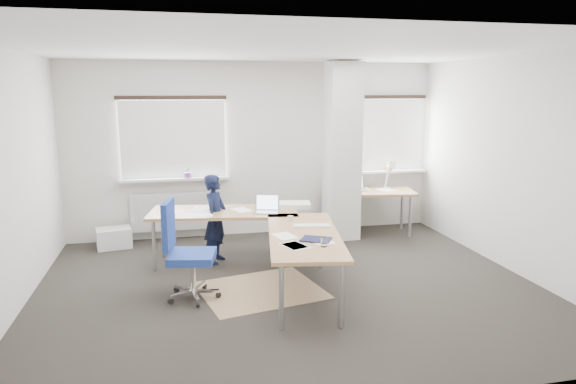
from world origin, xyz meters
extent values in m
plane|color=black|center=(0.00, 0.00, 0.00)|extent=(6.00, 6.00, 0.00)
cube|color=silver|center=(0.00, 2.50, 1.40)|extent=(6.00, 0.04, 2.80)
cube|color=silver|center=(0.00, -2.50, 1.40)|extent=(6.00, 0.04, 2.80)
cube|color=silver|center=(-3.00, 0.00, 1.40)|extent=(0.04, 5.00, 2.80)
cube|color=silver|center=(3.00, 0.00, 1.40)|extent=(0.04, 5.00, 2.80)
cube|color=white|center=(0.00, 0.00, 2.80)|extent=(6.00, 5.00, 0.04)
cube|color=silver|center=(1.30, 1.95, 1.39)|extent=(0.50, 0.50, 2.78)
cube|color=white|center=(-1.30, 2.47, 1.60)|extent=(1.60, 0.04, 1.20)
cube|color=white|center=(-1.30, 2.43, 1.60)|extent=(1.60, 0.02, 1.20)
cube|color=white|center=(-1.30, 2.40, 0.98)|extent=(1.70, 0.20, 0.04)
cube|color=white|center=(2.30, 2.47, 1.60)|extent=(1.20, 0.04, 1.20)
cube|color=white|center=(2.30, 2.43, 1.60)|extent=(1.20, 0.02, 1.20)
cube|color=white|center=(2.30, 2.40, 0.98)|extent=(1.30, 0.20, 0.04)
cube|color=white|center=(-1.30, 2.42, 0.45)|extent=(1.40, 0.10, 0.60)
cylinder|color=#763B82|center=(-1.10, 2.38, 1.04)|extent=(0.12, 0.12, 0.08)
imported|color=#34712D|center=(-1.10, 2.38, 1.08)|extent=(0.09, 0.06, 0.17)
cylinder|color=#B97247|center=(2.30, 2.38, 1.04)|extent=(0.12, 0.12, 0.08)
imported|color=#34712D|center=(2.30, 2.38, 1.08)|extent=(0.09, 0.07, 0.17)
cube|color=#9C7B55|center=(-0.36, -0.03, 0.00)|extent=(1.59, 1.43, 0.01)
cube|color=white|center=(-2.24, 2.15, 0.15)|extent=(0.56, 0.43, 0.30)
cube|color=olive|center=(-0.67, 1.12, 0.71)|extent=(2.10, 1.12, 0.04)
cube|color=olive|center=(0.12, -0.23, 0.71)|extent=(1.12, 2.10, 0.04)
cylinder|color=#959499|center=(-1.60, 0.97, 0.34)|extent=(0.05, 0.05, 0.69)
cylinder|color=#959499|center=(-1.51, 1.56, 0.34)|extent=(0.05, 0.05, 0.69)
cylinder|color=#959499|center=(0.27, 1.27, 0.34)|extent=(0.05, 0.05, 0.69)
cylinder|color=#959499|center=(-0.32, -1.07, 0.34)|extent=(0.05, 0.05, 0.69)
cylinder|color=#959499|center=(0.27, -1.17, 0.34)|extent=(0.05, 0.05, 0.69)
cylinder|color=#959499|center=(0.56, 0.61, 0.34)|extent=(0.05, 0.05, 0.69)
cube|color=#B7B7BC|center=(-0.12, 0.88, 0.74)|extent=(0.38, 0.32, 0.01)
cube|color=#B7B7BC|center=(-0.08, 0.99, 0.85)|extent=(0.33, 0.14, 0.22)
cube|color=silver|center=(-0.08, 0.99, 0.85)|extent=(0.29, 0.12, 0.19)
cube|color=white|center=(0.29, 0.06, 0.74)|extent=(0.46, 0.22, 0.02)
cube|color=black|center=(0.19, -0.51, 0.74)|extent=(0.40, 0.37, 0.01)
cube|color=white|center=(0.32, 1.10, 0.77)|extent=(0.50, 0.40, 0.07)
imported|color=white|center=(0.10, 0.38, 0.76)|extent=(0.09, 0.09, 0.07)
cylinder|color=silver|center=(0.20, -0.76, 0.78)|extent=(0.07, 0.07, 0.10)
cube|color=olive|center=(1.84, 2.04, 0.71)|extent=(1.50, 0.93, 0.04)
cylinder|color=#959499|center=(1.21, 1.90, 0.34)|extent=(0.05, 0.05, 0.69)
cylinder|color=#959499|center=(2.39, 1.69, 0.34)|extent=(0.05, 0.05, 0.69)
cylinder|color=#959499|center=(1.30, 2.39, 0.34)|extent=(0.05, 0.05, 0.69)
cylinder|color=#959499|center=(2.48, 2.18, 0.34)|extent=(0.05, 0.05, 0.69)
cube|color=#B7B7BC|center=(1.61, 2.07, 0.74)|extent=(0.35, 0.26, 0.01)
cube|color=#B7B7BC|center=(1.60, 2.18, 0.85)|extent=(0.33, 0.07, 0.22)
cube|color=silver|center=(1.60, 2.18, 0.85)|extent=(0.29, 0.05, 0.19)
cylinder|color=white|center=(2.17, 2.16, 0.74)|extent=(0.10, 0.10, 0.02)
cylinder|color=white|center=(2.17, 2.16, 0.93)|extent=(0.02, 0.16, 0.38)
cylinder|color=white|center=(2.17, 2.04, 1.15)|extent=(0.02, 0.29, 0.13)
cone|color=white|center=(2.17, 1.90, 1.13)|extent=(0.14, 0.16, 0.17)
cube|color=navy|center=(-1.15, -0.09, 0.50)|extent=(0.59, 0.59, 0.09)
cube|color=navy|center=(-1.40, -0.04, 0.87)|extent=(0.15, 0.44, 0.55)
cylinder|color=silver|center=(-1.15, -0.09, 0.29)|extent=(0.07, 0.07, 0.37)
cylinder|color=black|center=(-0.87, -0.15, 0.04)|extent=(0.07, 0.05, 0.07)
cylinder|color=black|center=(-1.01, 0.15, 0.04)|extent=(0.06, 0.07, 0.07)
cylinder|color=black|center=(-1.34, 0.12, 0.04)|extent=(0.07, 0.07, 0.07)
cylinder|color=black|center=(-1.41, -0.21, 0.04)|extent=(0.07, 0.06, 0.07)
cylinder|color=black|center=(-1.12, -0.37, 0.04)|extent=(0.04, 0.07, 0.07)
imported|color=black|center=(-0.78, 1.15, 0.62)|extent=(0.47, 0.53, 1.23)
camera|label=1|loc=(-1.31, -5.74, 2.35)|focal=32.00mm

